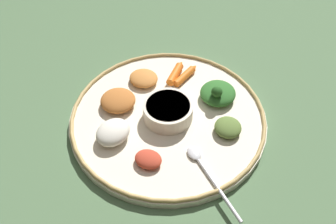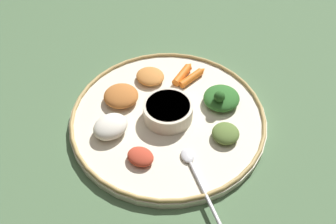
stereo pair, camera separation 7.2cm
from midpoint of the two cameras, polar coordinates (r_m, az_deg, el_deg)
ground_plane at (r=0.83m, az=-2.48°, el=-1.54°), size 2.40×2.40×0.00m
platter at (r=0.82m, az=-2.49°, el=-1.19°), size 0.41×0.41×0.02m
platter_rim at (r=0.81m, az=-2.52°, el=-0.69°), size 0.40×0.40×0.01m
center_bowl at (r=0.80m, az=-2.56°, el=0.09°), size 0.10×0.10×0.04m
spoon at (r=0.73m, az=2.66°, el=-8.57°), size 0.17×0.08×0.01m
greens_pile at (r=0.84m, az=4.81°, el=2.63°), size 0.09×0.10×0.05m
carrot_near_spoon at (r=0.89m, az=0.31°, el=5.28°), size 0.02×0.08×0.02m
carrot_outer at (r=0.90m, az=-1.13°, el=5.65°), size 0.04×0.08×0.02m
mound_chickpea at (r=0.84m, az=-9.68°, el=1.54°), size 0.10×0.10×0.03m
mound_collards at (r=0.79m, az=6.09°, el=-2.35°), size 0.08×0.08×0.02m
mound_rice_white at (r=0.78m, az=-10.59°, el=-3.04°), size 0.07×0.08×0.03m
mound_berbere_red at (r=0.74m, az=-5.66°, el=-6.96°), size 0.06×0.06×0.02m
mound_squash at (r=0.89m, az=-5.88°, el=4.77°), size 0.08×0.08×0.02m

